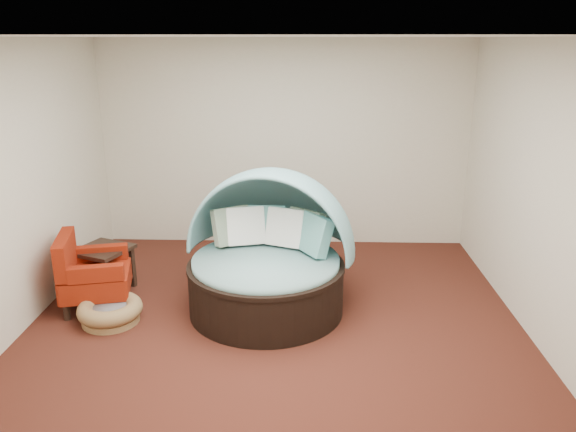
{
  "coord_description": "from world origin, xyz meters",
  "views": [
    {
      "loc": [
        0.3,
        -5.08,
        2.78
      ],
      "look_at": [
        0.11,
        0.6,
        0.98
      ],
      "focal_mm": 35.0,
      "sensor_mm": 36.0,
      "label": 1
    }
  ],
  "objects_px": {
    "canopy_daybed": "(268,246)",
    "red_armchair": "(90,274)",
    "pet_basket": "(110,311)",
    "side_table": "(104,263)"
  },
  "relations": [
    {
      "from": "canopy_daybed",
      "to": "pet_basket",
      "type": "relative_size",
      "value": 2.46
    },
    {
      "from": "canopy_daybed",
      "to": "side_table",
      "type": "distance_m",
      "value": 1.98
    },
    {
      "from": "pet_basket",
      "to": "red_armchair",
      "type": "relative_size",
      "value": 0.96
    },
    {
      "from": "red_armchair",
      "to": "side_table",
      "type": "height_order",
      "value": "red_armchair"
    },
    {
      "from": "canopy_daybed",
      "to": "pet_basket",
      "type": "xyz_separation_m",
      "value": [
        -1.6,
        -0.4,
        -0.58
      ]
    },
    {
      "from": "canopy_daybed",
      "to": "red_armchair",
      "type": "xyz_separation_m",
      "value": [
        -1.92,
        -0.05,
        -0.32
      ]
    },
    {
      "from": "pet_basket",
      "to": "red_armchair",
      "type": "height_order",
      "value": "red_armchair"
    },
    {
      "from": "canopy_daybed",
      "to": "side_table",
      "type": "height_order",
      "value": "canopy_daybed"
    },
    {
      "from": "canopy_daybed",
      "to": "red_armchair",
      "type": "distance_m",
      "value": 1.94
    },
    {
      "from": "canopy_daybed",
      "to": "red_armchair",
      "type": "relative_size",
      "value": 2.36
    }
  ]
}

